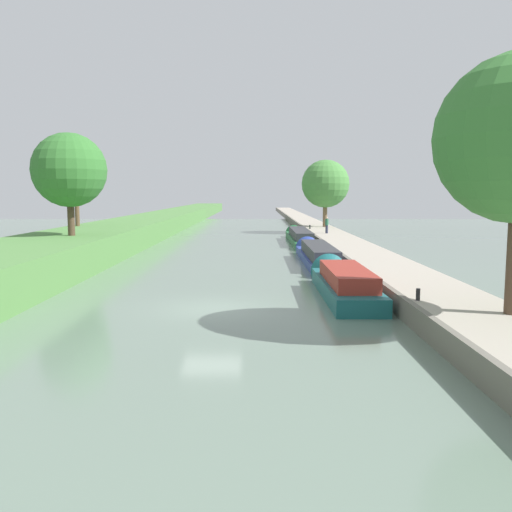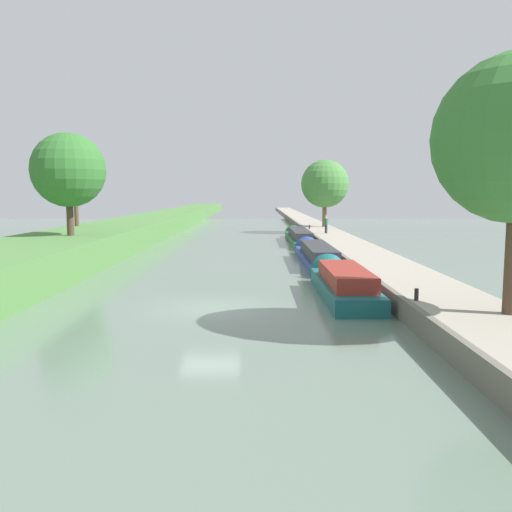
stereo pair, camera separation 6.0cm
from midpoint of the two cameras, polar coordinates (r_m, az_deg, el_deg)
name	(u,v)px [view 2 (the right image)]	position (r m, az deg, el deg)	size (l,w,h in m)	color
ground_plane	(212,309)	(22.92, -4.59, -5.56)	(160.00, 160.00, 0.00)	slate
right_towpath	(437,299)	(23.99, 18.69, -4.34)	(3.60, 260.00, 0.83)	#A89E8E
stone_quay	(391,298)	(23.45, 14.21, -4.38)	(0.25, 260.00, 0.88)	#6B665B
narrowboat_teal	(343,282)	(26.45, 9.25, -2.72)	(2.17, 10.33, 2.09)	#195B60
narrowboat_blue	(318,254)	(38.40, 6.61, 0.17)	(2.05, 14.48, 2.03)	#283D93
narrowboat_green	(301,236)	(54.07, 4.77, 2.07)	(1.94, 16.38, 1.96)	#1E6033
tree_rightbank_midnear	(327,184)	(65.48, 7.54, 7.57)	(5.71, 5.71, 8.00)	brown
tree_leftbank_downstream	(77,164)	(49.51, -18.40, 9.23)	(4.65, 4.65, 7.70)	brown
tree_leftbank_upstream	(70,170)	(38.48, -19.00, 8.57)	(4.95, 4.95, 6.86)	#4C3828
person_walking	(328,225)	(54.79, 7.68, 3.31)	(0.34, 0.34, 1.66)	#282D42
mooring_bollard_near	(419,295)	(21.22, 16.90, -3.92)	(0.16, 0.16, 0.45)	black
mooring_bollard_far	(311,227)	(61.34, 5.91, 3.08)	(0.16, 0.16, 0.45)	black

